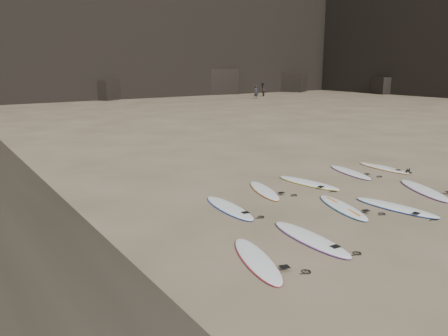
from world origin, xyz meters
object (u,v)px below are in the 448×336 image
at_px(surfboard_0, 257,259).
at_px(surfboard_8, 350,172).
at_px(surfboard_5, 229,207).
at_px(surfboard_9, 383,168).
at_px(surfboard_4, 424,190).
at_px(surfboard_6, 264,190).
at_px(surfboard_3, 396,207).
at_px(surfboard_7, 308,183).
at_px(person_b, 262,90).
at_px(person_a, 256,92).
at_px(surfboard_1, 310,238).
at_px(surfboard_2, 343,207).

bearing_deg(surfboard_0, surfboard_8, 45.26).
bearing_deg(surfboard_5, surfboard_9, 9.54).
xyz_separation_m(surfboard_4, surfboard_6, (-4.60, 3.12, -0.01)).
bearing_deg(surfboard_8, surfboard_3, -108.00).
height_order(surfboard_0, surfboard_9, surfboard_0).
relative_size(surfboard_6, surfboard_7, 0.92).
height_order(surfboard_8, person_b, person_b).
height_order(surfboard_0, person_a, person_a).
distance_m(surfboard_1, surfboard_8, 7.48).
xyz_separation_m(surfboard_4, person_b, (24.05, 38.35, 0.85)).
bearing_deg(surfboard_1, surfboard_4, 11.55).
bearing_deg(surfboard_3, surfboard_4, 5.27).
distance_m(surfboard_4, surfboard_7, 3.96).
distance_m(surfboard_2, surfboard_9, 6.05).
relative_size(surfboard_0, surfboard_7, 0.96).
relative_size(surfboard_4, surfboard_6, 1.15).
xyz_separation_m(surfboard_7, surfboard_9, (4.34, -0.07, -0.00)).
xyz_separation_m(surfboard_3, person_b, (26.49, 38.92, 0.85)).
bearing_deg(person_a, surfboard_8, -121.37).
xyz_separation_m(surfboard_0, surfboard_2, (4.46, 1.40, 0.00)).
height_order(surfboard_3, surfboard_4, surfboard_4).
relative_size(surfboard_1, surfboard_4, 0.98).
height_order(surfboard_1, surfboard_4, surfboard_4).
xyz_separation_m(surfboard_2, person_b, (27.83, 38.00, 0.85)).
xyz_separation_m(surfboard_1, surfboard_3, (3.93, 0.28, -0.00)).
relative_size(surfboard_0, surfboard_6, 1.05).
relative_size(surfboard_7, surfboard_9, 1.08).
xyz_separation_m(surfboard_6, surfboard_7, (1.97, -0.15, 0.00)).
xyz_separation_m(surfboard_5, surfboard_6, (2.07, 0.84, -0.00)).
distance_m(surfboard_0, surfboard_1, 1.88).
distance_m(surfboard_7, person_a, 40.09).
relative_size(surfboard_2, surfboard_4, 0.92).
bearing_deg(surfboard_8, surfboard_7, -160.82).
height_order(surfboard_6, surfboard_8, surfboard_8).
xyz_separation_m(surfboard_9, person_a, (19.05, 32.63, 0.79)).
xyz_separation_m(surfboard_5, surfboard_8, (6.61, 0.90, -0.00)).
xyz_separation_m(surfboard_5, person_b, (30.73, 36.07, 0.85)).
bearing_deg(surfboard_6, surfboard_0, -112.03).
xyz_separation_m(surfboard_2, surfboard_5, (-2.89, 1.93, 0.00)).
distance_m(surfboard_4, surfboard_9, 3.36).
xyz_separation_m(surfboard_6, person_a, (25.36, 32.40, 0.79)).
xyz_separation_m(surfboard_3, person_a, (23.20, 36.09, 0.79)).
bearing_deg(surfboard_1, surfboard_8, 36.53).
bearing_deg(surfboard_2, surfboard_6, 124.87).
distance_m(surfboard_0, surfboard_5, 3.67).
relative_size(surfboard_4, surfboard_7, 1.05).
relative_size(surfboard_6, person_b, 1.34).
relative_size(surfboard_7, person_b, 1.47).
bearing_deg(surfboard_6, surfboard_9, 17.08).
bearing_deg(surfboard_5, surfboard_4, -13.50).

